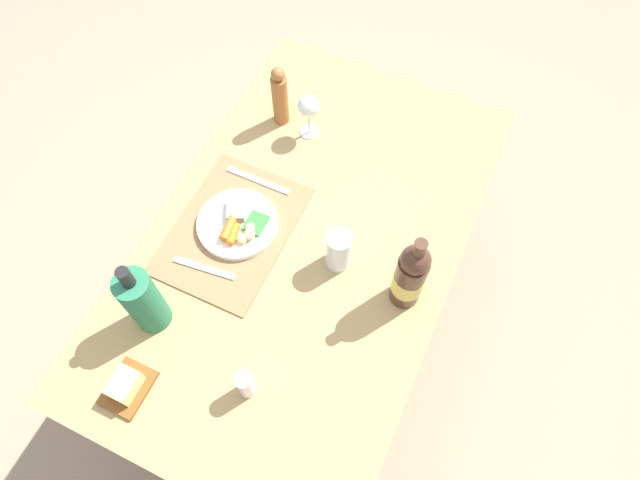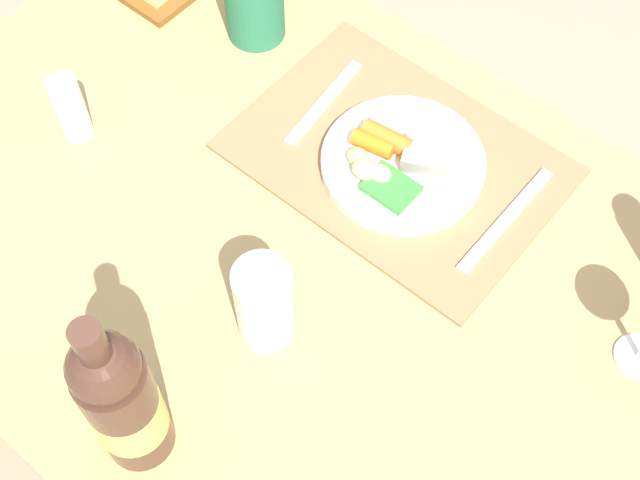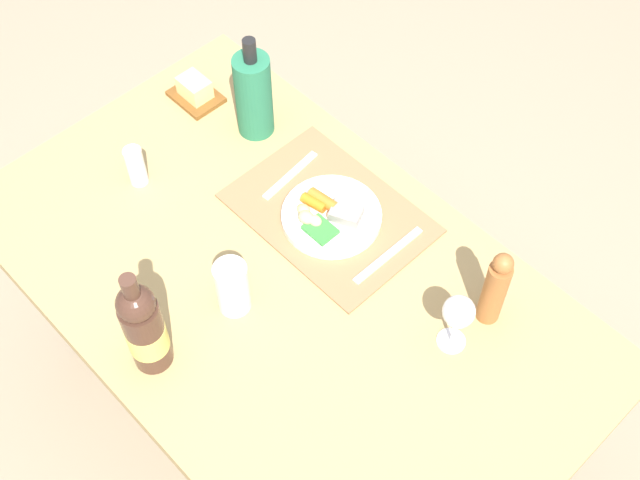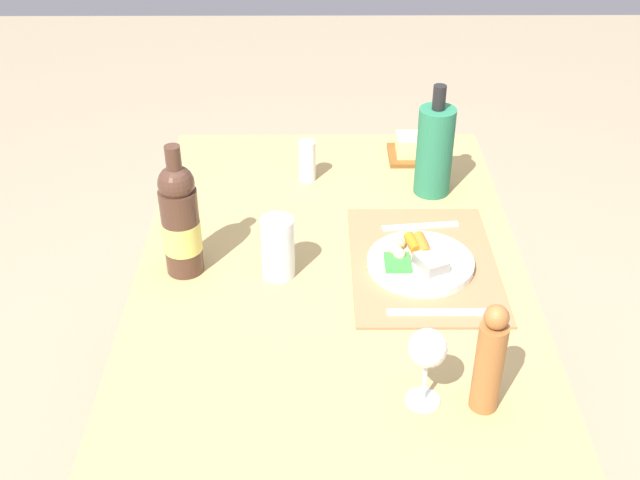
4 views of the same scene
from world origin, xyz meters
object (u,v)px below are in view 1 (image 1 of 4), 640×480
(dinner_plate, at_px, (238,224))
(water_tumbler, at_px, (338,252))
(fork, at_px, (258,180))
(salt_shaker, at_px, (245,384))
(wine_bottle, at_px, (410,276))
(cooler_bottle, at_px, (143,301))
(pepper_mill, at_px, (280,97))
(dining_table, at_px, (305,255))
(wine_glass, at_px, (309,107))
(knife, at_px, (204,268))
(butter_dish, at_px, (126,386))

(dinner_plate, height_order, water_tumbler, water_tumbler)
(fork, distance_m, salt_shaker, 0.63)
(wine_bottle, bearing_deg, cooler_bottle, -59.73)
(fork, height_order, salt_shaker, salt_shaker)
(salt_shaker, xyz_separation_m, pepper_mill, (-0.81, -0.31, 0.05))
(salt_shaker, height_order, pepper_mill, pepper_mill)
(dining_table, xyz_separation_m, dinner_plate, (0.04, -0.19, 0.12))
(dining_table, height_order, pepper_mill, pepper_mill)
(wine_bottle, xyz_separation_m, wine_glass, (-0.40, -0.47, -0.01))
(dinner_plate, height_order, cooler_bottle, cooler_bottle)
(wine_bottle, bearing_deg, dinner_plate, -89.80)
(cooler_bottle, distance_m, wine_glass, 0.75)
(pepper_mill, bearing_deg, wine_bottle, 54.49)
(dinner_plate, relative_size, fork, 1.11)
(dinner_plate, bearing_deg, knife, -7.68)
(dinner_plate, relative_size, wine_bottle, 0.77)
(pepper_mill, bearing_deg, dining_table, 34.99)
(cooler_bottle, height_order, salt_shaker, cooler_bottle)
(water_tumbler, distance_m, wine_bottle, 0.22)
(fork, xyz_separation_m, pepper_mill, (-0.25, -0.05, 0.10))
(dining_table, bearing_deg, wine_glass, -156.76)
(water_tumbler, bearing_deg, dinner_plate, -86.24)
(fork, xyz_separation_m, knife, (0.32, 0.00, 0.00))
(wine_glass, xyz_separation_m, pepper_mill, (-0.01, -0.10, -0.01))
(wine_glass, bearing_deg, pepper_mill, -95.78)
(dining_table, height_order, wine_bottle, wine_bottle)
(cooler_bottle, xyz_separation_m, pepper_mill, (-0.75, 0.00, -0.01))
(fork, distance_m, wine_glass, 0.27)
(dinner_plate, relative_size, water_tumbler, 1.67)
(dinner_plate, relative_size, salt_shaker, 2.14)
(salt_shaker, bearing_deg, cooler_bottle, -101.68)
(dining_table, bearing_deg, cooler_bottle, -34.35)
(butter_dish, bearing_deg, pepper_mill, -177.39)
(wine_bottle, xyz_separation_m, pepper_mill, (-0.41, -0.58, -0.02))
(wine_bottle, height_order, pepper_mill, wine_bottle)
(dinner_plate, xyz_separation_m, pepper_mill, (-0.41, -0.07, 0.09))
(water_tumbler, height_order, pepper_mill, pepper_mill)
(cooler_bottle, relative_size, pepper_mill, 1.30)
(wine_bottle, bearing_deg, water_tumbler, -95.13)
(knife, xyz_separation_m, wine_bottle, (-0.16, 0.53, 0.12))
(wine_bottle, bearing_deg, wine_glass, -130.33)
(water_tumbler, bearing_deg, pepper_mill, -136.53)
(pepper_mill, bearing_deg, water_tumbler, 43.47)
(dinner_plate, bearing_deg, dining_table, 103.01)
(dining_table, xyz_separation_m, knife, (0.20, -0.21, 0.10))
(salt_shaker, bearing_deg, knife, -132.15)
(fork, relative_size, salt_shaker, 1.93)
(wine_glass, bearing_deg, butter_dish, -3.82)
(knife, height_order, cooler_bottle, cooler_bottle)
(wine_bottle, relative_size, wine_glass, 1.91)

